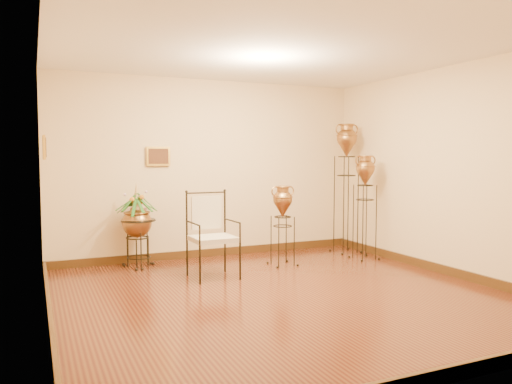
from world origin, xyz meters
name	(u,v)px	position (x,y,z in m)	size (l,w,h in m)	color
ground	(282,295)	(0.00, 0.00, 0.00)	(5.00, 5.00, 0.00)	#5A2E15
room_shell	(282,144)	(-0.01, 0.01, 1.73)	(5.02, 5.02, 2.81)	beige
amphora_tall	(346,186)	(2.15, 1.88, 1.10)	(0.51, 0.51, 2.16)	black
amphora_mid	(365,206)	(2.10, 1.30, 0.83)	(0.41, 0.41, 1.64)	black
amphora_short	(283,225)	(0.73, 1.42, 0.59)	(0.40, 0.40, 1.19)	black
planter_urn	(137,219)	(-1.24, 2.15, 0.70)	(0.74, 0.74, 1.25)	black
armchair	(213,235)	(-0.46, 1.10, 0.57)	(0.65, 0.61, 1.13)	black
side_table	(139,242)	(-1.23, 2.15, 0.36)	(0.63, 0.63, 0.88)	black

